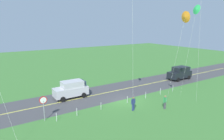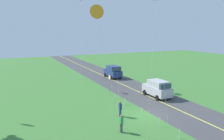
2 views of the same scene
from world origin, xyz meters
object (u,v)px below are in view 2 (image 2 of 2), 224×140
car_suv_foreground (157,88)px  kite_red_low (97,12)px  person_adult_companion (120,108)px  car_parked_east_far (113,71)px  stop_sign (110,80)px  person_adult_near (121,123)px

car_suv_foreground → kite_red_low: (-7.36, 11.37, 8.97)m
car_suv_foreground → person_adult_companion: bearing=119.1°
car_parked_east_far → kite_red_low: (-21.29, 11.43, 8.97)m
car_suv_foreground → stop_sign: size_ratio=1.72×
car_suv_foreground → stop_sign: bearing=45.2°
person_adult_companion → kite_red_low: 10.42m
car_suv_foreground → stop_sign: 6.78m
car_parked_east_far → person_adult_near: size_ratio=2.75×
stop_sign → kite_red_low: 16.11m
person_adult_near → person_adult_companion: size_ratio=1.00×
car_parked_east_far → stop_sign: stop_sign is taller
kite_red_low → person_adult_near: bearing=-97.4°
stop_sign → kite_red_low: kite_red_low is taller
car_parked_east_far → stop_sign: (-9.17, 4.85, 0.65)m
car_suv_foreground → kite_red_low: 16.25m
car_suv_foreground → stop_sign: stop_sign is taller
kite_red_low → car_parked_east_far: bearing=-28.2°
person_adult_companion → stop_sign: bearing=123.9°
stop_sign → person_adult_near: stop_sign is taller
stop_sign → kite_red_low: size_ratio=0.24×
stop_sign → person_adult_near: bearing=159.9°
car_parked_east_far → kite_red_low: 25.77m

